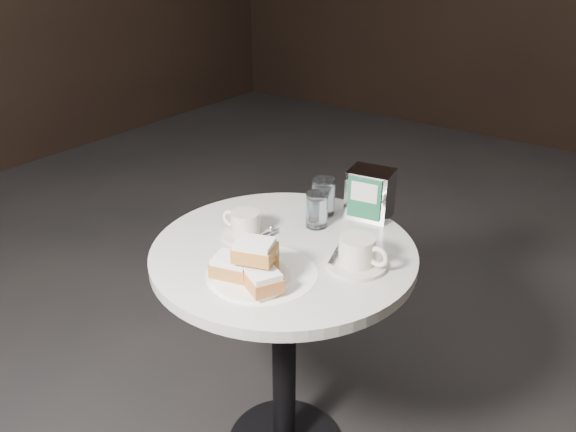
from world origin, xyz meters
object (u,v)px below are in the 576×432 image
Objects in this scene: cafe_table at (284,309)px; water_glass_left at (323,197)px; coffee_cup_right at (357,254)px; water_glass_right at (317,210)px; beignet_plate at (252,267)px; napkin_dispenser at (370,194)px; coffee_cup_left at (245,226)px.

cafe_table is 6.87× the size of water_glass_left.
water_glass_right is (-0.20, 0.12, 0.01)m from coffee_cup_right.
coffee_cup_right is (0.16, 0.21, -0.01)m from beignet_plate.
beignet_plate reaches higher than cafe_table.
beignet_plate is at bearing -77.40° from cafe_table.
coffee_cup_right is 0.29m from napkin_dispenser.
coffee_cup_left is (-0.16, 0.17, -0.01)m from beignet_plate.
coffee_cup_left is 0.37m from napkin_dispenser.
cafe_table is 0.26m from coffee_cup_left.
water_glass_left is at bearing -159.56° from napkin_dispenser.
water_glass_left is (0.10, 0.24, 0.02)m from coffee_cup_left.
coffee_cup_left is at bearing -134.47° from napkin_dispenser.
cafe_table is at bearing -2.14° from coffee_cup_left.
napkin_dispenser is (0.05, 0.47, 0.03)m from beignet_plate.
coffee_cup_right reaches higher than coffee_cup_left.
water_glass_right is at bearing 96.61° from beignet_plate.
water_glass_left reaches higher than cafe_table.
water_glass_left is at bearing 61.74° from coffee_cup_left.
beignet_plate is 0.23m from coffee_cup_left.
napkin_dispenser reaches higher than cafe_table.
napkin_dispenser is (0.09, 0.30, 0.27)m from cafe_table.
napkin_dispenser is (-0.11, 0.26, 0.04)m from coffee_cup_right.
beignet_plate is at bearing -105.54° from napkin_dispenser.
napkin_dispenser is (0.12, 0.07, 0.02)m from water_glass_left.
water_glass_left is at bearing 109.56° from water_glass_right.
napkin_dispenser reaches higher than water_glass_left.
water_glass_right is at bearing 89.63° from cafe_table.
cafe_table is 0.30m from beignet_plate.
coffee_cup_right is 0.30m from water_glass_left.
coffee_cup_right is at bearing -31.10° from water_glass_right.
water_glass_right is at bearing 46.72° from coffee_cup_left.
beignet_plate is 0.41m from water_glass_left.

